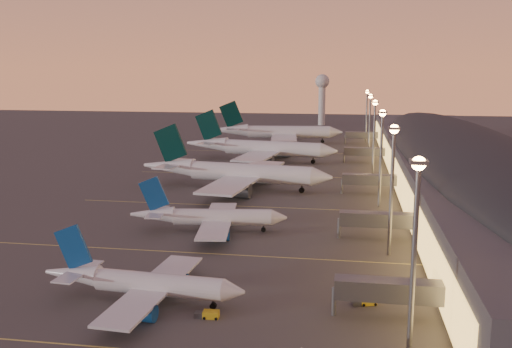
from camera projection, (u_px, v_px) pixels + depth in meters
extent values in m
plane|color=#484542|center=(212.00, 246.00, 118.61)|extent=(700.00, 700.00, 0.00)
cylinder|color=silver|center=(160.00, 284.00, 89.00)|extent=(21.02, 5.00, 3.54)
cone|color=silver|center=(234.00, 291.00, 86.27)|extent=(3.60, 3.77, 3.54)
cone|color=silver|center=(72.00, 274.00, 92.33)|extent=(9.63, 4.20, 3.54)
cube|color=silver|center=(154.00, 288.00, 89.34)|extent=(8.13, 30.20, 0.39)
cylinder|color=navy|center=(173.00, 280.00, 95.69)|extent=(4.88, 2.98, 2.66)
cylinder|color=navy|center=(140.00, 312.00, 83.13)|extent=(4.88, 2.98, 2.66)
cube|color=navy|center=(73.00, 247.00, 91.38)|extent=(6.51, 0.99, 7.69)
cube|color=silver|center=(79.00, 271.00, 91.98)|extent=(4.11, 10.95, 0.25)
cylinder|color=black|center=(213.00, 305.00, 87.48)|extent=(0.30, 0.30, 1.40)
cylinder|color=black|center=(213.00, 306.00, 87.52)|extent=(1.03, 0.69, 0.99)
cylinder|color=black|center=(156.00, 292.00, 92.21)|extent=(0.30, 0.30, 1.40)
cylinder|color=black|center=(156.00, 294.00, 92.24)|extent=(1.03, 0.69, 0.99)
cylinder|color=black|center=(144.00, 305.00, 87.46)|extent=(0.30, 0.30, 1.40)
cylinder|color=black|center=(144.00, 306.00, 87.50)|extent=(1.03, 0.69, 0.99)
cylinder|color=silver|center=(223.00, 217.00, 128.43)|extent=(22.26, 6.46, 3.74)
cone|color=silver|center=(279.00, 218.00, 127.98)|extent=(3.98, 4.15, 3.74)
cone|color=silver|center=(152.00, 214.00, 128.91)|extent=(10.31, 4.95, 3.74)
cube|color=silver|center=(218.00, 220.00, 128.59)|extent=(10.27, 32.04, 0.41)
cylinder|color=navy|center=(224.00, 217.00, 135.60)|extent=(5.27, 3.40, 2.80)
cylinder|color=navy|center=(218.00, 234.00, 121.99)|extent=(5.27, 3.40, 2.80)
cube|color=navy|center=(154.00, 194.00, 128.00)|extent=(6.87, 1.41, 8.11)
cube|color=silver|center=(158.00, 212.00, 128.76)|extent=(4.93, 11.69, 0.26)
cylinder|color=black|center=(263.00, 229.00, 128.59)|extent=(0.33, 0.33, 1.48)
cylinder|color=black|center=(263.00, 230.00, 128.63)|extent=(1.12, 0.78, 1.05)
cylinder|color=black|center=(216.00, 225.00, 131.55)|extent=(0.33, 0.33, 1.48)
cylinder|color=black|center=(216.00, 226.00, 131.59)|extent=(1.12, 0.78, 1.05)
cylinder|color=black|center=(214.00, 231.00, 126.40)|extent=(0.33, 0.33, 1.48)
cylinder|color=black|center=(214.00, 232.00, 126.44)|extent=(1.12, 0.78, 1.05)
cylinder|color=silver|center=(251.00, 173.00, 172.44)|extent=(38.01, 10.67, 5.68)
cone|color=silver|center=(322.00, 177.00, 166.18)|extent=(6.77, 6.44, 5.68)
cone|color=silver|center=(169.00, 166.00, 180.12)|extent=(17.58, 7.91, 5.68)
cube|color=silver|center=(245.00, 176.00, 173.14)|extent=(18.17, 55.90, 0.63)
cylinder|color=#595B60|center=(260.00, 175.00, 184.51)|extent=(8.98, 5.36, 4.26)
cylinder|color=#595B60|center=(236.00, 190.00, 161.78)|extent=(8.98, 5.36, 4.26)
cube|color=black|center=(170.00, 143.00, 178.53)|extent=(11.22, 2.35, 12.61)
cube|color=silver|center=(175.00, 164.00, 179.38)|extent=(8.66, 20.41, 0.40)
cylinder|color=black|center=(302.00, 189.00, 168.64)|extent=(0.51, 0.51, 2.27)
cylinder|color=black|center=(302.00, 190.00, 168.71)|extent=(1.71, 1.20, 1.59)
cylinder|color=black|center=(245.00, 183.00, 177.78)|extent=(0.51, 0.51, 2.27)
cylinder|color=black|center=(245.00, 184.00, 177.84)|extent=(1.71, 1.20, 1.59)
cylinder|color=black|center=(237.00, 188.00, 170.29)|extent=(0.51, 0.51, 2.27)
cylinder|color=black|center=(237.00, 189.00, 170.36)|extent=(1.71, 1.20, 1.59)
cylinder|color=silver|center=(273.00, 148.00, 224.18)|extent=(39.08, 11.60, 5.84)
cone|color=silver|center=(329.00, 151.00, 217.39)|extent=(7.04, 6.72, 5.84)
cone|color=silver|center=(207.00, 144.00, 232.52)|extent=(18.13, 8.41, 5.84)
cube|color=silver|center=(268.00, 151.00, 224.93)|extent=(19.60, 57.52, 0.64)
cylinder|color=#595B60|center=(280.00, 152.00, 236.54)|extent=(9.29, 5.65, 4.38)
cylinder|color=#595B60|center=(262.00, 161.00, 213.29)|extent=(9.29, 5.65, 4.38)
cube|color=black|center=(209.00, 125.00, 230.87)|extent=(11.52, 2.60, 12.97)
cube|color=silver|center=(212.00, 142.00, 231.72)|extent=(9.23, 21.04, 0.41)
cylinder|color=black|center=(313.00, 161.00, 220.02)|extent=(0.53, 0.53, 2.34)
cylinder|color=black|center=(313.00, 162.00, 220.08)|extent=(1.77, 1.26, 1.64)
cylinder|color=black|center=(268.00, 157.00, 229.70)|extent=(0.53, 0.53, 2.34)
cylinder|color=black|center=(268.00, 158.00, 229.76)|extent=(1.77, 1.26, 1.64)
cylinder|color=black|center=(262.00, 160.00, 222.04)|extent=(0.53, 0.53, 2.34)
cylinder|color=black|center=(262.00, 161.00, 222.11)|extent=(1.77, 1.26, 1.64)
cylinder|color=silver|center=(288.00, 132.00, 279.98)|extent=(40.39, 10.08, 6.05)
cone|color=silver|center=(336.00, 132.00, 278.62)|extent=(7.03, 6.67, 6.05)
cone|color=silver|center=(230.00, 130.00, 281.53)|extent=(18.58, 7.85, 6.05)
cube|color=silver|center=(284.00, 134.00, 280.28)|extent=(17.49, 59.31, 0.66)
cylinder|color=#595B60|center=(287.00, 135.00, 293.20)|extent=(9.44, 5.43, 4.53)
cylinder|color=#595B60|center=(287.00, 142.00, 267.97)|extent=(9.44, 5.43, 4.53)
cube|color=black|center=(231.00, 114.00, 280.05)|extent=(11.95, 2.12, 13.42)
cube|color=silver|center=(234.00, 128.00, 281.24)|extent=(8.55, 21.58, 0.42)
cylinder|color=black|center=(322.00, 141.00, 279.77)|extent=(0.53, 0.53, 2.42)
cylinder|color=black|center=(322.00, 141.00, 279.84)|extent=(1.79, 1.22, 1.69)
cylinder|color=black|center=(282.00, 139.00, 285.10)|extent=(0.53, 0.53, 2.42)
cylinder|color=black|center=(282.00, 140.00, 285.16)|extent=(1.79, 1.22, 1.69)
cylinder|color=black|center=(282.00, 142.00, 276.79)|extent=(0.53, 0.53, 2.42)
cylinder|color=black|center=(282.00, 142.00, 276.86)|extent=(1.79, 1.22, 1.69)
cube|color=#45454A|center=(459.00, 167.00, 178.06)|extent=(40.00, 255.00, 12.00)
ellipsoid|color=black|center=(461.00, 148.00, 176.96)|extent=(39.00, 253.00, 10.92)
cube|color=#FFBD54|center=(393.00, 168.00, 181.43)|extent=(0.40, 244.80, 8.00)
cube|color=#595B60|center=(389.00, 290.00, 83.31)|extent=(16.00, 3.20, 3.00)
cylinder|color=slate|center=(334.00, 301.00, 84.99)|extent=(0.70, 0.70, 4.40)
cube|color=#595B60|center=(377.00, 219.00, 122.12)|extent=(16.00, 3.20, 3.00)
cylinder|color=slate|center=(339.00, 228.00, 123.80)|extent=(0.70, 0.70, 4.40)
cube|color=#595B60|center=(370.00, 179.00, 165.78)|extent=(16.00, 3.20, 3.00)
cylinder|color=slate|center=(342.00, 186.00, 167.46)|extent=(0.70, 0.70, 4.40)
cube|color=#595B60|center=(365.00, 152.00, 221.08)|extent=(16.00, 3.20, 3.00)
cylinder|color=slate|center=(344.00, 157.00, 222.77)|extent=(0.70, 0.70, 4.40)
cube|color=#595B60|center=(362.00, 135.00, 275.41)|extent=(16.00, 3.20, 3.00)
cylinder|color=slate|center=(345.00, 139.00, 277.10)|extent=(0.70, 0.70, 4.40)
cylinder|color=slate|center=(414.00, 261.00, 71.82)|extent=(0.70, 0.70, 25.00)
cube|color=slate|center=(419.00, 162.00, 69.49)|extent=(2.20, 2.20, 0.50)
sphere|color=#EC9A47|center=(419.00, 163.00, 69.53)|extent=(1.80, 1.80, 1.80)
cylinder|color=slate|center=(391.00, 193.00, 110.63)|extent=(0.70, 0.70, 25.00)
cube|color=slate|center=(394.00, 128.00, 108.30)|extent=(2.20, 2.20, 0.50)
sphere|color=#EC9A47|center=(394.00, 129.00, 108.33)|extent=(1.80, 1.80, 1.80)
cylinder|color=slate|center=(381.00, 161.00, 149.44)|extent=(0.70, 0.70, 25.00)
cube|color=slate|center=(383.00, 112.00, 147.11)|extent=(2.20, 2.20, 0.50)
sphere|color=#EC9A47|center=(383.00, 113.00, 147.14)|extent=(1.80, 1.80, 1.80)
cylinder|color=slate|center=(374.00, 140.00, 193.10)|extent=(0.70, 0.70, 25.00)
cube|color=slate|center=(375.00, 102.00, 190.77)|extent=(2.20, 2.20, 0.50)
sphere|color=#EC9A47|center=(375.00, 103.00, 190.80)|extent=(1.80, 1.80, 1.80)
cylinder|color=slate|center=(369.00, 126.00, 236.76)|extent=(0.70, 0.70, 25.00)
cube|color=slate|center=(371.00, 96.00, 234.43)|extent=(2.20, 2.20, 0.50)
sphere|color=#EC9A47|center=(371.00, 96.00, 234.46)|extent=(1.80, 1.80, 1.80)
cylinder|color=slate|center=(366.00, 117.00, 280.42)|extent=(0.70, 0.70, 25.00)
cube|color=slate|center=(367.00, 91.00, 278.09)|extent=(2.20, 2.20, 0.50)
sphere|color=#EC9A47|center=(367.00, 92.00, 278.12)|extent=(1.80, 1.80, 1.80)
cylinder|color=silver|center=(322.00, 105.00, 366.90)|extent=(4.40, 4.40, 26.00)
sphere|color=silver|center=(322.00, 81.00, 364.15)|extent=(9.00, 9.00, 9.00)
cube|color=#D8C659|center=(206.00, 253.00, 113.76)|extent=(90.00, 0.36, 0.00)
cube|color=#D8C659|center=(243.00, 206.00, 152.57)|extent=(90.00, 0.36, 0.00)
cube|color=#D8C659|center=(267.00, 175.00, 196.23)|extent=(90.00, 0.36, 0.00)
cube|color=#D8C659|center=(284.00, 152.00, 249.59)|extent=(90.00, 0.36, 0.00)
cube|color=gold|center=(211.00, 314.00, 84.37)|extent=(2.40, 1.55, 1.08)
cube|color=#595B60|center=(199.00, 315.00, 84.62)|extent=(1.41, 1.32, 0.78)
cylinder|color=black|center=(218.00, 315.00, 85.04)|extent=(0.44, 0.19, 0.43)
cylinder|color=black|center=(216.00, 319.00, 83.61)|extent=(0.44, 0.19, 0.43)
cylinder|color=black|center=(206.00, 314.00, 85.26)|extent=(0.44, 0.19, 0.43)
cylinder|color=black|center=(204.00, 318.00, 83.83)|extent=(0.44, 0.19, 0.43)
cube|color=gold|center=(368.00, 301.00, 89.24)|extent=(2.79, 2.15, 1.13)
cube|color=#595B60|center=(357.00, 302.00, 89.06)|extent=(1.74, 1.67, 0.82)
cylinder|color=black|center=(372.00, 301.00, 90.16)|extent=(0.48, 0.30, 0.45)
cylinder|color=black|center=(375.00, 305.00, 88.65)|extent=(0.48, 0.30, 0.45)
cylinder|color=black|center=(361.00, 301.00, 89.95)|extent=(0.48, 0.30, 0.45)
cylinder|color=black|center=(364.00, 305.00, 88.45)|extent=(0.48, 0.30, 0.45)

